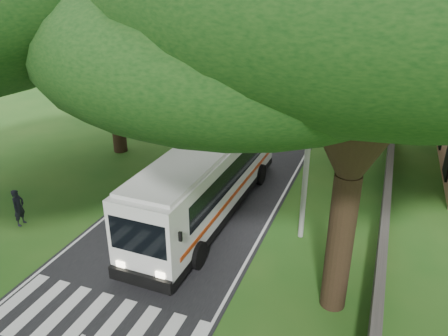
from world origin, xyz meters
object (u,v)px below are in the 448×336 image
distant_car_b (322,47)px  pole_near (308,152)px  pole_mid (355,64)px  pedestrian (19,207)px  coach_bus (210,175)px  pole_far (372,34)px  distant_car_c (346,41)px

distant_car_b → pole_near: bearing=-83.2°
pole_mid → pedestrian: (-12.69, -23.73, -3.27)m
coach_bus → distant_car_b: (-2.62, 49.45, -1.25)m
pedestrian → pole_mid: bearing=-33.5°
pole_near → distant_car_b: (-7.32, 50.03, -3.40)m
pole_mid → distant_car_b: bearing=103.7°
pole_far → distant_car_b: pole_far is taller
pole_mid → pole_far: size_ratio=1.00×
coach_bus → distant_car_c: bearing=91.1°
pole_mid → coach_bus: pole_mid is taller
distant_car_c → pedestrian: size_ratio=2.74×
distant_car_b → distant_car_c: 8.01m
pole_near → distant_car_c: bearing=94.7°
coach_bus → distant_car_b: coach_bus is taller
pole_far → distant_car_b: bearing=126.1°
pole_near → pole_mid: 20.00m
pole_mid → pole_far: same height
pole_mid → distant_car_c: 38.04m
coach_bus → pedestrian: (-7.99, -4.31, -1.12)m
pole_far → coach_bus: pole_far is taller
distant_car_b → pole_mid: bearing=-77.8°
coach_bus → pole_mid: bearing=77.5°
distant_car_b → distant_car_c: bearing=69.4°
pole_mid → distant_car_c: (-4.70, 37.59, -3.42)m
pole_near → pole_far: size_ratio=1.00×
coach_bus → pole_far: bearing=84.3°
pole_near → pedestrian: pole_near is taller
pole_near → pole_mid: (0.00, 20.00, 0.00)m
pole_mid → distant_car_b: size_ratio=1.75×
pole_near → distant_car_c: 57.89m
distant_car_b → distant_car_c: size_ratio=0.91×
coach_bus → distant_car_c: (-0.00, 57.02, -1.28)m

